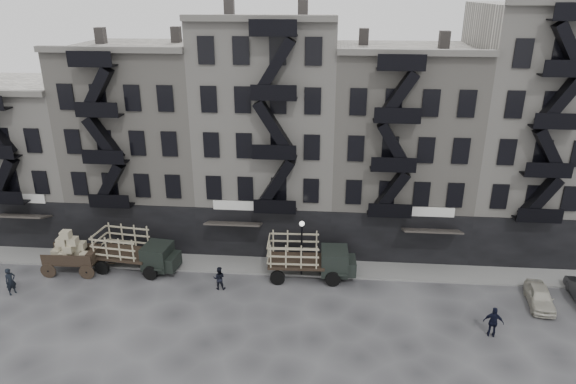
# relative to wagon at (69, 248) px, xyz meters

# --- Properties ---
(ground) EXTENTS (140.00, 140.00, 0.00)m
(ground) POSITION_rel_wagon_xyz_m (13.42, -1.94, -1.86)
(ground) COLOR #38383A
(ground) RESTS_ON ground
(sidewalk) EXTENTS (55.00, 2.50, 0.15)m
(sidewalk) POSITION_rel_wagon_xyz_m (13.42, 1.81, -1.79)
(sidewalk) COLOR slate
(sidewalk) RESTS_ON ground
(building_west) EXTENTS (10.00, 11.35, 13.20)m
(building_west) POSITION_rel_wagon_xyz_m (-6.58, 7.89, 4.14)
(building_west) COLOR #B0ABA1
(building_west) RESTS_ON ground
(building_midwest) EXTENTS (10.00, 11.35, 16.20)m
(building_midwest) POSITION_rel_wagon_xyz_m (3.42, 7.89, 5.64)
(building_midwest) COLOR gray
(building_midwest) RESTS_ON ground
(building_center) EXTENTS (10.00, 11.35, 18.20)m
(building_center) POSITION_rel_wagon_xyz_m (13.42, 7.89, 6.64)
(building_center) COLOR #B0ABA1
(building_center) RESTS_ON ground
(building_mideast) EXTENTS (10.00, 11.35, 16.20)m
(building_mideast) POSITION_rel_wagon_xyz_m (23.42, 7.89, 5.64)
(building_mideast) COLOR gray
(building_mideast) RESTS_ON ground
(building_east) EXTENTS (10.00, 11.35, 19.20)m
(building_east) POSITION_rel_wagon_xyz_m (33.42, 7.89, 7.14)
(building_east) COLOR #B0ABA1
(building_east) RESTS_ON ground
(lamp_post) EXTENTS (0.36, 0.36, 4.28)m
(lamp_post) POSITION_rel_wagon_xyz_m (16.42, 0.66, 0.92)
(lamp_post) COLOR black
(lamp_post) RESTS_ON ground
(wagon) EXTENTS (3.90, 2.16, 3.26)m
(wagon) POSITION_rel_wagon_xyz_m (0.00, 0.00, 0.00)
(wagon) COLOR black
(wagon) RESTS_ON ground
(stake_truck_west) EXTENTS (6.13, 3.04, 2.97)m
(stake_truck_west) POSITION_rel_wagon_xyz_m (4.47, 0.64, -0.17)
(stake_truck_west) COLOR black
(stake_truck_west) RESTS_ON ground
(stake_truck_east) EXTENTS (6.13, 2.70, 3.03)m
(stake_truck_east) POSITION_rel_wagon_xyz_m (16.93, 0.67, -0.13)
(stake_truck_east) COLOR black
(stake_truck_east) RESTS_ON ground
(car_east) EXTENTS (1.90, 3.76, 1.23)m
(car_east) POSITION_rel_wagon_xyz_m (31.83, -1.57, -1.25)
(car_east) COLOR #B4B1A2
(car_east) RESTS_ON ground
(pedestrian_west) EXTENTS (0.73, 0.82, 1.88)m
(pedestrian_west) POSITION_rel_wagon_xyz_m (-2.61, -3.17, -0.92)
(pedestrian_west) COLOR black
(pedestrian_west) RESTS_ON ground
(pedestrian_mid) EXTENTS (0.85, 0.69, 1.65)m
(pedestrian_mid) POSITION_rel_wagon_xyz_m (10.99, -1.42, -1.04)
(pedestrian_mid) COLOR black
(pedestrian_mid) RESTS_ON ground
(policeman) EXTENTS (1.20, 0.71, 1.92)m
(policeman) POSITION_rel_wagon_xyz_m (27.91, -5.09, -0.90)
(policeman) COLOR black
(policeman) RESTS_ON ground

